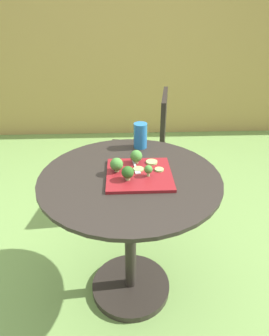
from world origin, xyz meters
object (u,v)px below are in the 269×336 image
patio_chair (148,144)px  salad_plate (139,174)px  drinking_glass (140,137)px  fork (136,167)px

patio_chair → salad_plate: bearing=-97.6°
drinking_glass → fork: bearing=-98.2°
salad_plate → drinking_glass: drinking_glass is taller
drinking_glass → fork: (-0.04, -0.26, -0.04)m
salad_plate → fork: 0.05m
patio_chair → drinking_glass: 0.62m
patio_chair → fork: bearing=-99.0°
patio_chair → fork: patio_chair is taller
patio_chair → salad_plate: patio_chair is taller
patio_chair → fork: (-0.13, -0.80, 0.24)m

